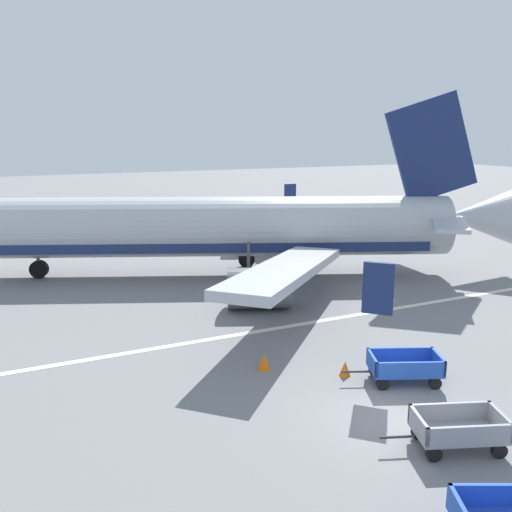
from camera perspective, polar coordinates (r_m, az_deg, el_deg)
name	(u,v)px	position (r m, az deg, el deg)	size (l,w,h in m)	color
ground_plane	(387,419)	(18.42, 13.62, -16.30)	(220.00, 220.00, 0.00)	slate
apron_stripe	(267,330)	(25.11, 1.17, -7.78)	(120.00, 0.36, 0.01)	silver
airplane	(224,228)	(33.74, -3.41, 2.95)	(36.05, 29.42, 11.34)	#B2B7BC
baggage_cart_second_in_row	(458,429)	(17.24, 20.52, -16.69)	(3.59, 2.17, 1.07)	gray
baggage_cart_third_in_row	(404,367)	(20.67, 15.36, -11.18)	(3.56, 2.26, 1.07)	#234CB2
traffic_cone_near_plane	(345,369)	(20.85, 9.35, -11.61)	(0.43, 0.43, 0.57)	orange
traffic_cone_mid_apron	(264,361)	(21.08, 0.85, -11.04)	(0.48, 0.48, 0.64)	orange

